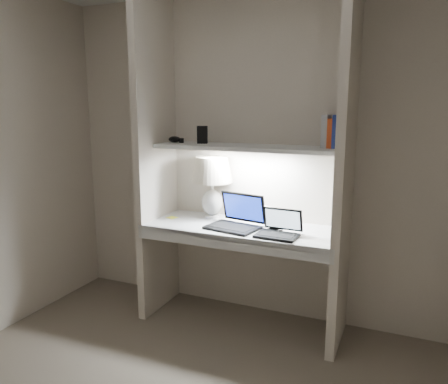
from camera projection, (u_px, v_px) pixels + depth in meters
The scene contains 17 objects.
back_wall at pixel (255, 158), 3.41m from camera, with size 3.20×0.01×2.50m, color beige.
alcove_panel_left at pixel (156, 158), 3.45m from camera, with size 0.06×0.55×2.50m, color beige.
alcove_panel_right at pixel (345, 168), 2.88m from camera, with size 0.06×0.55×2.50m, color beige.
desk at pixel (241, 229), 3.26m from camera, with size 1.40×0.55×0.04m, color white.
desk_apron at pixel (228, 243), 3.03m from camera, with size 1.46×0.03×0.10m, color silver.
shelf at pixel (247, 148), 3.23m from camera, with size 1.40×0.36×0.03m, color silver.
strip_light at pixel (247, 150), 3.23m from camera, with size 0.60×0.04×0.01m, color white.
table_lamp at pixel (212, 177), 3.46m from camera, with size 0.33×0.33×0.49m.
laptop_main at pixel (237, 220), 3.22m from camera, with size 0.42×0.38×0.25m.
laptop_netbook at pixel (279, 230), 3.02m from camera, with size 0.30×0.26×0.18m.
speaker at pixel (266, 215), 3.33m from camera, with size 0.09×0.06×0.13m, color silver.
mouse at pixel (274, 227), 3.17m from camera, with size 0.09×0.06×0.03m, color black.
cable_coil at pixel (276, 229), 3.15m from camera, with size 0.10×0.10×0.01m, color black.
sticky_note at pixel (172, 218), 3.50m from camera, with size 0.07×0.07×0.00m, color yellow.
book_row at pixel (338, 132), 3.02m from camera, with size 0.22×0.15×0.23m.
shelf_box at pixel (202, 135), 3.39m from camera, with size 0.08×0.06×0.13m, color black.
shelf_gadget at pixel (175, 139), 3.47m from camera, with size 0.12×0.08×0.05m, color black.
Camera 1 is at (1.12, -1.71, 1.66)m, focal length 35.00 mm.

